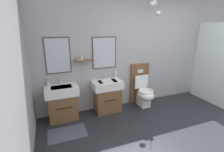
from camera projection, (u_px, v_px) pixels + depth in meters
The scene contains 12 objects.
ground_plane at pixel (206, 149), 2.70m from camera, with size 6.65×5.24×0.10m, color #23262B.
wall_back at pixel (145, 47), 4.02m from camera, with size 5.45×0.53×2.78m.
bath_mat at pixel (67, 133), 3.01m from camera, with size 0.68×0.44×0.01m, color #474C56.
vanity_sink_left at pixel (63, 102), 3.40m from camera, with size 0.64×0.43×0.72m.
tap_on_left_sink at pixel (60, 81), 3.41m from camera, with size 0.03×0.13×0.11m.
vanity_sink_right at pixel (107, 95), 3.74m from camera, with size 0.64×0.43×0.72m.
tap_on_right_sink at pixel (105, 76), 3.75m from camera, with size 0.03×0.13×0.11m.
toilet at pixel (142, 90), 4.02m from camera, with size 0.48×0.62×1.00m.
toothbrush_cup at pixel (48, 83), 3.32m from camera, with size 0.07×0.07×0.21m.
soap_dispenser at pixel (115, 74), 3.83m from camera, with size 0.06×0.06×0.20m.
folded_hand_towel at pixel (107, 82), 3.51m from camera, with size 0.22×0.16×0.04m, color white.
shower_tray at pixel (216, 85), 4.35m from camera, with size 1.04×1.00×1.95m.
Camera 1 is at (-2.23, -1.53, 1.89)m, focal length 26.55 mm.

